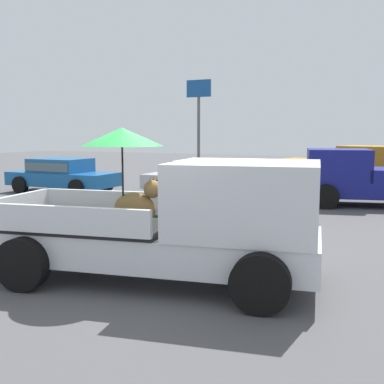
% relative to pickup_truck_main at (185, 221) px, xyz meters
% --- Properties ---
extents(ground_plane, '(80.00, 80.00, 0.00)m').
position_rel_pickup_truck_main_xyz_m(ground_plane, '(-0.46, -0.09, -0.98)').
color(ground_plane, '#4C4C4F').
extents(pickup_truck_main, '(5.33, 3.08, 2.40)m').
position_rel_pickup_truck_main_xyz_m(pickup_truck_main, '(0.00, 0.00, 0.00)').
color(pickup_truck_main, black).
rests_on(pickup_truck_main, ground).
extents(pickup_truck_red, '(5.10, 3.12, 1.80)m').
position_rel_pickup_truck_main_xyz_m(pickup_truck_red, '(1.63, 9.55, -0.10)').
color(pickup_truck_red, black).
rests_on(pickup_truck_red, ground).
extents(pickup_truck_far, '(5.06, 2.91, 1.80)m').
position_rel_pickup_truck_main_xyz_m(pickup_truck_far, '(0.10, 13.71, -0.10)').
color(pickup_truck_far, black).
rests_on(pickup_truck_far, ground).
extents(parked_sedan_near, '(4.36, 2.09, 1.33)m').
position_rel_pickup_truck_main_xyz_m(parked_sedan_near, '(-9.39, 7.64, -0.23)').
color(parked_sedan_near, black).
rests_on(parked_sedan_near, ground).
extents(parked_sedan_far, '(4.39, 2.16, 1.33)m').
position_rel_pickup_truck_main_xyz_m(parked_sedan_far, '(-3.94, 9.02, -0.23)').
color(parked_sedan_far, black).
rests_on(parked_sedan_far, ground).
extents(motel_sign, '(1.40, 0.16, 5.11)m').
position_rel_pickup_truck_main_xyz_m(motel_sign, '(-7.96, 16.74, 2.62)').
color(motel_sign, '#59595B').
rests_on(motel_sign, ground).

